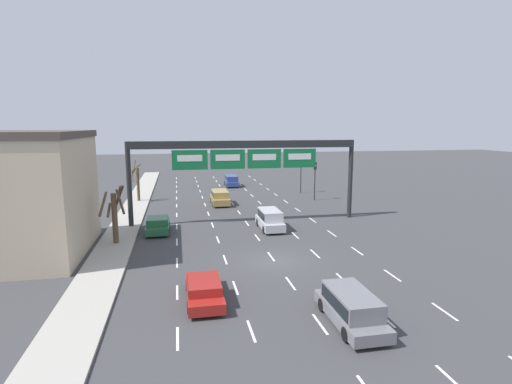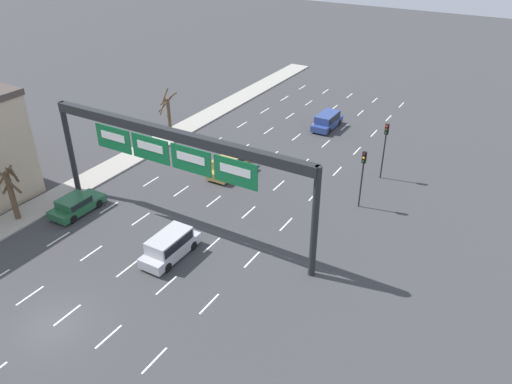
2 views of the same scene
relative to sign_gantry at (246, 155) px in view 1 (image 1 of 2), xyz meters
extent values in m
plane|color=#3D3D3F|center=(0.00, -11.59, -6.51)|extent=(220.00, 220.00, 0.00)
cube|color=#A8A399|center=(-11.30, -11.59, -6.44)|extent=(2.80, 110.00, 0.15)
cube|color=white|center=(-6.60, -20.59, -6.51)|extent=(0.12, 2.00, 0.01)
cube|color=white|center=(-6.60, -15.59, -6.51)|extent=(0.12, 2.00, 0.01)
cube|color=white|center=(-6.60, -10.59, -6.51)|extent=(0.12, 2.00, 0.01)
cube|color=white|center=(-6.60, -5.59, -6.51)|extent=(0.12, 2.00, 0.01)
cube|color=white|center=(-6.60, -0.59, -6.51)|extent=(0.12, 2.00, 0.01)
cube|color=white|center=(-6.60, 4.41, -6.51)|extent=(0.12, 2.00, 0.01)
cube|color=white|center=(-6.60, 9.41, -6.51)|extent=(0.12, 2.00, 0.01)
cube|color=white|center=(-6.60, 14.41, -6.51)|extent=(0.12, 2.00, 0.01)
cube|color=white|center=(-6.60, 19.41, -6.51)|extent=(0.12, 2.00, 0.01)
cube|color=white|center=(-6.60, 24.41, -6.51)|extent=(0.12, 2.00, 0.01)
cube|color=white|center=(-6.60, 29.41, -6.51)|extent=(0.12, 2.00, 0.01)
cube|color=white|center=(-6.60, 34.41, -6.51)|extent=(0.12, 2.00, 0.01)
cube|color=white|center=(-3.30, -20.59, -6.51)|extent=(0.12, 2.00, 0.01)
cube|color=white|center=(-3.30, -15.59, -6.51)|extent=(0.12, 2.00, 0.01)
cube|color=white|center=(-3.30, -10.59, -6.51)|extent=(0.12, 2.00, 0.01)
cube|color=white|center=(-3.30, -5.59, -6.51)|extent=(0.12, 2.00, 0.01)
cube|color=white|center=(-3.30, -0.59, -6.51)|extent=(0.12, 2.00, 0.01)
cube|color=white|center=(-3.30, 4.41, -6.51)|extent=(0.12, 2.00, 0.01)
cube|color=white|center=(-3.30, 9.41, -6.51)|extent=(0.12, 2.00, 0.01)
cube|color=white|center=(-3.30, 14.41, -6.51)|extent=(0.12, 2.00, 0.01)
cube|color=white|center=(-3.30, 19.41, -6.51)|extent=(0.12, 2.00, 0.01)
cube|color=white|center=(-3.30, 24.41, -6.51)|extent=(0.12, 2.00, 0.01)
cube|color=white|center=(-3.30, 29.41, -6.51)|extent=(0.12, 2.00, 0.01)
cube|color=white|center=(-3.30, 34.41, -6.51)|extent=(0.12, 2.00, 0.01)
cube|color=white|center=(0.00, -20.59, -6.51)|extent=(0.12, 2.00, 0.01)
cube|color=white|center=(0.00, -15.59, -6.51)|extent=(0.12, 2.00, 0.01)
cube|color=white|center=(0.00, -10.59, -6.51)|extent=(0.12, 2.00, 0.01)
cube|color=white|center=(0.00, -5.59, -6.51)|extent=(0.12, 2.00, 0.01)
cube|color=white|center=(0.00, -0.59, -6.51)|extent=(0.12, 2.00, 0.01)
cube|color=white|center=(0.00, 4.41, -6.51)|extent=(0.12, 2.00, 0.01)
cube|color=white|center=(0.00, 9.41, -6.51)|extent=(0.12, 2.00, 0.01)
cube|color=white|center=(0.00, 14.41, -6.51)|extent=(0.12, 2.00, 0.01)
cube|color=white|center=(0.00, 19.41, -6.51)|extent=(0.12, 2.00, 0.01)
cube|color=white|center=(0.00, 24.41, -6.51)|extent=(0.12, 2.00, 0.01)
cube|color=white|center=(0.00, 29.41, -6.51)|extent=(0.12, 2.00, 0.01)
cube|color=white|center=(0.00, 34.41, -6.51)|extent=(0.12, 2.00, 0.01)
cube|color=white|center=(3.30, -25.59, -6.51)|extent=(0.12, 2.00, 0.01)
cube|color=white|center=(3.30, -20.59, -6.51)|extent=(0.12, 2.00, 0.01)
cube|color=white|center=(3.30, -15.59, -6.51)|extent=(0.12, 2.00, 0.01)
cube|color=white|center=(3.30, -10.59, -6.51)|extent=(0.12, 2.00, 0.01)
cube|color=white|center=(3.30, -5.59, -6.51)|extent=(0.12, 2.00, 0.01)
cube|color=white|center=(3.30, -0.59, -6.51)|extent=(0.12, 2.00, 0.01)
cube|color=white|center=(3.30, 4.41, -6.51)|extent=(0.12, 2.00, 0.01)
cube|color=white|center=(3.30, 9.41, -6.51)|extent=(0.12, 2.00, 0.01)
cube|color=white|center=(3.30, 14.41, -6.51)|extent=(0.12, 2.00, 0.01)
cube|color=white|center=(3.30, 19.41, -6.51)|extent=(0.12, 2.00, 0.01)
cube|color=white|center=(3.30, 24.41, -6.51)|extent=(0.12, 2.00, 0.01)
cube|color=white|center=(3.30, 29.41, -6.51)|extent=(0.12, 2.00, 0.01)
cube|color=white|center=(3.30, 34.41, -6.51)|extent=(0.12, 2.00, 0.01)
cube|color=white|center=(6.60, -20.59, -6.51)|extent=(0.12, 2.00, 0.01)
cube|color=white|center=(6.60, -15.59, -6.51)|extent=(0.12, 2.00, 0.01)
cube|color=white|center=(6.60, -10.59, -6.51)|extent=(0.12, 2.00, 0.01)
cube|color=white|center=(6.60, -5.59, -6.51)|extent=(0.12, 2.00, 0.01)
cube|color=white|center=(6.60, -0.59, -6.51)|extent=(0.12, 2.00, 0.01)
cube|color=white|center=(6.60, 4.41, -6.51)|extent=(0.12, 2.00, 0.01)
cube|color=white|center=(6.60, 9.41, -6.51)|extent=(0.12, 2.00, 0.01)
cube|color=white|center=(6.60, 14.41, -6.51)|extent=(0.12, 2.00, 0.01)
cube|color=white|center=(6.60, 19.41, -6.51)|extent=(0.12, 2.00, 0.01)
cube|color=white|center=(6.60, 24.41, -6.51)|extent=(0.12, 2.00, 0.01)
cube|color=white|center=(6.60, 29.41, -6.51)|extent=(0.12, 2.00, 0.01)
cube|color=white|center=(6.60, 34.41, -6.51)|extent=(0.12, 2.00, 0.01)
cylinder|color=#232628|center=(-10.70, 0.05, -2.59)|extent=(0.45, 0.45, 7.84)
cylinder|color=#232628|center=(10.70, 0.05, -2.59)|extent=(0.45, 0.45, 7.84)
cube|color=#232628|center=(0.00, 0.05, 0.98)|extent=(21.40, 0.60, 0.70)
cube|color=#116B38|center=(-5.23, -0.29, -0.38)|extent=(3.24, 0.08, 1.81)
cube|color=white|center=(-5.23, -0.34, -0.21)|extent=(2.27, 0.02, 0.58)
cube|color=#116B38|center=(-1.74, -0.29, -0.38)|extent=(3.24, 0.08, 1.81)
cube|color=white|center=(-1.74, -0.34, -0.21)|extent=(2.27, 0.02, 0.58)
cube|color=#116B38|center=(1.74, -0.29, -0.38)|extent=(3.24, 0.08, 1.81)
cube|color=white|center=(1.74, -0.34, -0.21)|extent=(2.27, 0.02, 0.58)
cube|color=#116B38|center=(5.23, -0.29, -0.38)|extent=(3.24, 0.08, 1.81)
cube|color=white|center=(5.23, -0.34, -0.21)|extent=(2.27, 0.02, 0.58)
cube|color=#B7B7BC|center=(1.66, -3.07, -5.96)|extent=(1.80, 4.60, 0.70)
cube|color=#B7B7BC|center=(1.66, -3.11, -5.17)|extent=(1.65, 3.22, 0.89)
cube|color=black|center=(1.66, -3.11, -5.17)|extent=(1.69, 2.96, 0.64)
cylinder|color=black|center=(0.85, -1.69, -6.18)|extent=(0.22, 0.66, 0.66)
cylinder|color=black|center=(2.47, -1.69, -6.18)|extent=(0.22, 0.66, 0.66)
cylinder|color=black|center=(0.85, -4.45, -6.18)|extent=(0.22, 0.66, 0.66)
cylinder|color=black|center=(2.47, -4.45, -6.18)|extent=(0.22, 0.66, 0.66)
cube|color=slate|center=(1.43, -20.81, -6.04)|extent=(1.90, 4.89, 0.55)
cube|color=slate|center=(1.43, -20.86, -5.34)|extent=(1.74, 3.42, 0.84)
cube|color=black|center=(1.43, -20.86, -5.34)|extent=(1.78, 3.15, 0.61)
cylinder|color=black|center=(0.57, -19.34, -6.18)|extent=(0.22, 0.66, 0.66)
cylinder|color=black|center=(2.29, -19.34, -6.18)|extent=(0.22, 0.66, 0.66)
cylinder|color=black|center=(0.57, -22.27, -6.18)|extent=(0.22, 0.66, 0.66)
cylinder|color=black|center=(2.29, -22.27, -6.18)|extent=(0.22, 0.66, 0.66)
cube|color=maroon|center=(-5.18, -16.90, -6.04)|extent=(1.82, 4.70, 0.55)
cube|color=maroon|center=(-5.18, -17.18, -5.52)|extent=(1.68, 2.44, 0.48)
cube|color=black|center=(-5.18, -17.18, -5.52)|extent=(1.72, 2.25, 0.34)
cylinder|color=black|center=(-6.00, -15.49, -6.18)|extent=(0.22, 0.66, 0.66)
cylinder|color=black|center=(-4.35, -15.49, -6.18)|extent=(0.22, 0.66, 0.66)
cylinder|color=black|center=(-6.00, -18.31, -6.18)|extent=(0.22, 0.66, 0.66)
cylinder|color=black|center=(-4.35, -18.31, -6.18)|extent=(0.22, 0.66, 0.66)
cube|color=#A88947|center=(-1.54, 9.24, -5.95)|extent=(1.93, 4.87, 0.73)
cube|color=#A88947|center=(-1.54, 9.19, -5.22)|extent=(1.78, 3.41, 0.74)
cube|color=black|center=(-1.54, 9.19, -5.22)|extent=(1.82, 3.14, 0.53)
cylinder|color=black|center=(-2.41, 10.70, -6.18)|extent=(0.22, 0.66, 0.66)
cylinder|color=black|center=(-0.66, 10.70, -6.18)|extent=(0.22, 0.66, 0.66)
cylinder|color=black|center=(-2.41, 7.78, -6.18)|extent=(0.22, 0.66, 0.66)
cylinder|color=black|center=(-0.66, 7.78, -6.18)|extent=(0.22, 0.66, 0.66)
cube|color=navy|center=(1.73, 23.26, -5.99)|extent=(1.82, 4.59, 0.65)
cube|color=navy|center=(1.73, 23.21, -5.26)|extent=(1.67, 3.21, 0.81)
cube|color=black|center=(1.73, 23.21, -5.26)|extent=(1.71, 2.96, 0.58)
cylinder|color=black|center=(0.91, 24.64, -6.18)|extent=(0.22, 0.66, 0.66)
cylinder|color=black|center=(2.55, 24.64, -6.18)|extent=(0.22, 0.66, 0.66)
cylinder|color=black|center=(0.91, 21.88, -6.18)|extent=(0.22, 0.66, 0.66)
cylinder|color=black|center=(2.55, 21.88, -6.18)|extent=(0.22, 0.66, 0.66)
cube|color=#235B38|center=(-8.21, -2.24, -6.01)|extent=(1.94, 4.31, 0.60)
cube|color=#235B38|center=(-8.21, -2.49, -5.43)|extent=(1.78, 2.24, 0.58)
cube|color=black|center=(-8.21, -2.49, -5.43)|extent=(1.82, 2.06, 0.42)
cylinder|color=black|center=(-9.09, -0.94, -6.18)|extent=(0.22, 0.66, 0.66)
cylinder|color=black|center=(-7.33, -0.94, -6.18)|extent=(0.22, 0.66, 0.66)
cylinder|color=black|center=(-9.09, -3.53, -6.18)|extent=(0.22, 0.66, 0.66)
cylinder|color=black|center=(-7.33, -3.53, -6.18)|extent=(0.22, 0.66, 0.66)
cylinder|color=black|center=(10.32, 15.18, -4.44)|extent=(0.12, 0.12, 4.14)
cube|color=black|center=(10.32, 15.18, -1.92)|extent=(0.30, 0.24, 0.90)
sphere|color=red|center=(10.32, 15.05, -1.62)|extent=(0.20, 0.20, 0.20)
sphere|color=#412F0C|center=(10.32, 15.05, -1.92)|extent=(0.20, 0.20, 0.20)
sphere|color=#0E3515|center=(10.32, 15.05, -2.22)|extent=(0.20, 0.20, 0.20)
cylinder|color=black|center=(10.37, 9.63, -4.58)|extent=(0.12, 0.12, 3.87)
cube|color=black|center=(10.37, 9.63, -2.19)|extent=(0.30, 0.24, 0.90)
sphere|color=#3D0E0C|center=(10.37, 9.50, -1.89)|extent=(0.20, 0.20, 0.20)
sphere|color=gold|center=(10.37, 9.50, -2.19)|extent=(0.20, 0.20, 0.20)
sphere|color=#0E3515|center=(10.37, 9.50, -2.49)|extent=(0.20, 0.20, 0.20)
cylinder|color=brown|center=(-11.13, 12.77, -4.35)|extent=(0.34, 0.34, 4.03)
cylinder|color=brown|center=(-11.61, 13.48, -2.62)|extent=(1.58, 1.13, 1.37)
cylinder|color=brown|center=(-11.83, 13.12, -3.18)|extent=(0.88, 1.56, 1.45)
cylinder|color=brown|center=(-11.76, 12.66, -3.25)|extent=(0.39, 1.39, 1.43)
cylinder|color=brown|center=(-11.49, 12.88, -2.09)|extent=(0.40, 0.89, 1.37)
cylinder|color=brown|center=(-11.28, -5.36, -4.40)|extent=(0.42, 0.42, 3.93)
cylinder|color=brown|center=(-10.77, -5.51, -3.09)|extent=(0.54, 1.23, 2.16)
cylinder|color=brown|center=(-10.89, -5.00, -2.69)|extent=(0.96, 1.04, 1.75)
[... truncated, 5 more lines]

